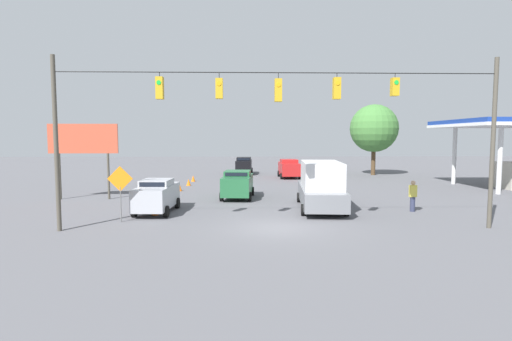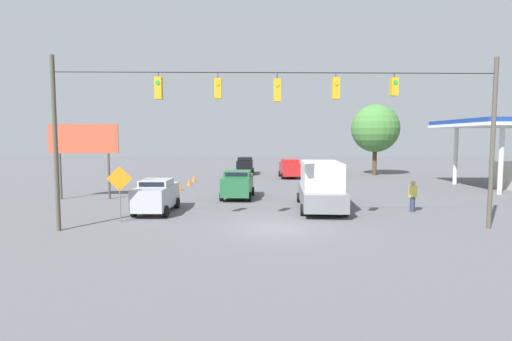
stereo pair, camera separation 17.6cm
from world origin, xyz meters
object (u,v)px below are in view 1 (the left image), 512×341
(traffic_cone_fifth, at_px, (189,182))
(traffic_cone_second, at_px, (165,200))
(roadside_billboard, at_px, (83,143))
(pedestrian, at_px, (413,196))
(sedan_silver_parked_shoulder, at_px, (157,195))
(box_truck_grey_crossing_near, at_px, (321,186))
(sedan_black_withflow_deep, at_px, (244,165))
(traffic_cone_fourth, at_px, (180,187))
(traffic_cone_nearest, at_px, (155,210))
(traffic_cone_third, at_px, (174,193))
(tree_horizon_left, at_px, (374,128))
(traffic_cone_farthest, at_px, (193,178))
(sedan_red_oncoming_deep, at_px, (289,168))
(sedan_green_withflow_mid, at_px, (238,184))
(overhead_signal_span, at_px, (277,117))
(work_zone_sign, at_px, (120,183))

(traffic_cone_fifth, bearing_deg, traffic_cone_second, 89.26)
(roadside_billboard, distance_m, pedestrian, 21.63)
(sedan_silver_parked_shoulder, bearing_deg, box_truck_grey_crossing_near, -174.99)
(sedan_black_withflow_deep, relative_size, traffic_cone_second, 7.35)
(sedan_silver_parked_shoulder, bearing_deg, traffic_cone_fourth, -88.83)
(sedan_black_withflow_deep, xyz_separation_m, traffic_cone_nearest, (4.89, 24.44, -0.73))
(sedan_black_withflow_deep, distance_m, traffic_cone_fourth, 15.53)
(traffic_cone_fourth, xyz_separation_m, roadside_billboard, (5.89, 3.96, 3.57))
(traffic_cone_third, distance_m, traffic_cone_fourth, 3.35)
(sedan_black_withflow_deep, xyz_separation_m, tree_horizon_left, (-14.71, 1.53, 4.25))
(traffic_cone_third, bearing_deg, sedan_silver_parked_shoulder, 90.61)
(traffic_cone_farthest, height_order, roadside_billboard, roadside_billboard)
(traffic_cone_third, bearing_deg, sedan_red_oncoming_deep, -125.69)
(sedan_black_withflow_deep, distance_m, sedan_green_withflow_mid, 18.51)
(sedan_red_oncoming_deep, distance_m, traffic_cone_third, 16.76)
(box_truck_grey_crossing_near, distance_m, sedan_green_withflow_mid, 6.68)
(overhead_signal_span, height_order, sedan_black_withflow_deep, overhead_signal_span)
(sedan_silver_parked_shoulder, xyz_separation_m, traffic_cone_fifth, (-0.03, -12.69, -0.69))
(traffic_cone_second, bearing_deg, traffic_cone_farthest, -90.50)
(sedan_red_oncoming_deep, relative_size, traffic_cone_farthest, 7.25)
(sedan_black_withflow_deep, xyz_separation_m, traffic_cone_second, (5.03, 21.04, -0.73))
(box_truck_grey_crossing_near, height_order, traffic_cone_second, box_truck_grey_crossing_near)
(sedan_red_oncoming_deep, height_order, sedan_black_withflow_deep, sedan_black_withflow_deep)
(traffic_cone_fifth, relative_size, pedestrian, 0.33)
(sedan_green_withflow_mid, bearing_deg, box_truck_grey_crossing_near, 139.00)
(box_truck_grey_crossing_near, bearing_deg, traffic_cone_fourth, -40.23)
(sedan_silver_parked_shoulder, bearing_deg, traffic_cone_second, -87.90)
(pedestrian, bearing_deg, box_truck_grey_crossing_near, -10.60)
(sedan_silver_parked_shoulder, distance_m, traffic_cone_second, 2.77)
(traffic_cone_second, height_order, work_zone_sign, work_zone_sign)
(sedan_green_withflow_mid, xyz_separation_m, traffic_cone_fourth, (4.69, -3.85, -0.72))
(traffic_cone_fifth, bearing_deg, tree_horizon_left, -154.18)
(traffic_cone_nearest, height_order, tree_horizon_left, tree_horizon_left)
(traffic_cone_farthest, bearing_deg, box_truck_grey_crossing_near, 122.16)
(traffic_cone_fifth, distance_m, roadside_billboard, 10.38)
(roadside_billboard, height_order, work_zone_sign, roadside_billboard)
(sedan_green_withflow_mid, xyz_separation_m, pedestrian, (-10.19, 5.34, -0.10))
(sedan_black_withflow_deep, relative_size, traffic_cone_nearest, 7.35)
(traffic_cone_farthest, bearing_deg, pedestrian, 132.33)
(box_truck_grey_crossing_near, bearing_deg, sedan_green_withflow_mid, -41.00)
(traffic_cone_farthest, relative_size, pedestrian, 0.33)
(box_truck_grey_crossing_near, xyz_separation_m, sedan_silver_parked_shoulder, (9.54, 0.84, -0.42))
(traffic_cone_second, distance_m, tree_horizon_left, 28.20)
(sedan_silver_parked_shoulder, bearing_deg, sedan_black_withflow_deep, -101.75)
(sedan_green_withflow_mid, distance_m, work_zone_sign, 9.72)
(sedan_red_oncoming_deep, xyz_separation_m, sedan_black_withflow_deep, (4.77, -4.40, 0.00))
(overhead_signal_span, height_order, tree_horizon_left, tree_horizon_left)
(roadside_billboard, bearing_deg, work_zone_sign, 122.22)
(roadside_billboard, xyz_separation_m, work_zone_sign, (-4.82, 7.65, -1.88))
(traffic_cone_third, relative_size, work_zone_sign, 0.21)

